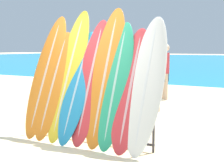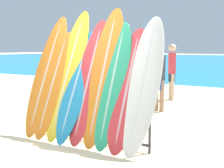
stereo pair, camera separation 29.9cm
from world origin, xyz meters
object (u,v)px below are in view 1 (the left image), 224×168
object	(u,v)px
surfboard_rack	(90,114)
surfboard_slot_1	(54,84)
surfboard_slot_4	(91,80)
surfboard_slot_7	(131,89)
surfboard_slot_2	(69,73)
surfboard_slot_3	(78,86)
person_far_right	(155,75)
surfboard_slot_0	(46,75)
surfboard_slot_8	(147,83)
surfboard_slot_5	(106,75)
person_far_left	(103,70)
person_mid_beach	(165,69)
surfboard_slot_6	(116,84)
person_near_water	(142,68)

from	to	relation	value
surfboard_rack	surfboard_slot_1	bearing A→B (deg)	-179.98
surfboard_slot_4	surfboard_slot_7	distance (m)	0.80
surfboard_slot_2	surfboard_slot_4	bearing A→B (deg)	-5.74
surfboard_slot_3	person_far_right	bearing A→B (deg)	85.09
surfboard_slot_0	surfboard_slot_8	bearing A→B (deg)	-0.86
surfboard_slot_5	person_far_left	size ratio (longest dim) A/B	1.32
surfboard_slot_5	surfboard_slot_1	bearing A→B (deg)	-175.80
surfboard_slot_2	surfboard_slot_4	xyz separation A→B (m)	(0.49, -0.05, -0.10)
surfboard_rack	surfboard_slot_2	distance (m)	0.86
person_mid_beach	person_far_left	size ratio (longest dim) A/B	0.99
surfboard_slot_1	surfboard_slot_8	world-z (taller)	surfboard_slot_8
surfboard_slot_2	surfboard_slot_3	size ratio (longest dim) A/B	1.21
surfboard_slot_5	surfboard_slot_7	world-z (taller)	surfboard_slot_5
surfboard_slot_1	surfboard_slot_6	xyz separation A→B (m)	(1.28, 0.02, 0.07)
surfboard_rack	surfboard_slot_1	xyz separation A→B (m)	(-0.78, -0.00, 0.49)
person_far_right	surfboard_slot_2	bearing A→B (deg)	-84.04
surfboard_rack	surfboard_slot_1	size ratio (longest dim) A/B	1.23
surfboard_slot_0	surfboard_slot_2	xyz separation A→B (m)	(0.52, 0.03, 0.04)
surfboard_slot_0	surfboard_slot_7	distance (m)	1.81
surfboard_slot_7	person_far_left	xyz separation A→B (m)	(-2.62, 3.54, -0.02)
surfboard_slot_1	surfboard_slot_2	xyz separation A→B (m)	(0.28, 0.10, 0.20)
person_far_left	person_far_right	bearing A→B (deg)	161.78
surfboard_slot_1	person_far_left	xyz separation A→B (m)	(-1.06, 3.55, -0.01)
surfboard_slot_6	person_near_water	size ratio (longest dim) A/B	1.31
surfboard_slot_8	person_far_left	bearing A→B (deg)	129.42
surfboard_rack	person_far_right	size ratio (longest dim) A/B	1.40
surfboard_slot_1	surfboard_slot_4	size ratio (longest dim) A/B	0.91
surfboard_slot_3	person_near_water	xyz separation A→B (m)	(-1.52, 6.38, -0.10)
surfboard_slot_4	surfboard_slot_7	world-z (taller)	surfboard_slot_4
surfboard_rack	person_far_left	size ratio (longest dim) A/B	1.35
surfboard_slot_1	surfboard_slot_5	size ratio (longest dim) A/B	0.83
person_mid_beach	person_far_left	world-z (taller)	person_far_left
surfboard_slot_7	person_far_right	size ratio (longest dim) A/B	1.16
surfboard_slot_0	person_mid_beach	world-z (taller)	surfboard_slot_0
surfboard_slot_3	person_far_right	distance (m)	3.11
person_far_left	person_far_right	distance (m)	1.90
person_far_left	surfboard_slot_8	bearing A→B (deg)	124.81
surfboard_slot_2	surfboard_slot_3	bearing A→B (deg)	-20.52
surfboard_slot_1	person_mid_beach	xyz separation A→B (m)	(0.42, 4.96, -0.02)
surfboard_slot_2	surfboard_slot_4	distance (m)	0.51
surfboard_rack	person_mid_beach	bearing A→B (deg)	94.21
surfboard_slot_4	surfboard_slot_5	xyz separation A→B (m)	(0.29, 0.03, 0.10)
surfboard_slot_7	surfboard_rack	bearing A→B (deg)	-179.42
surfboard_slot_4	person_mid_beach	distance (m)	4.92
surfboard_slot_7	person_mid_beach	bearing A→B (deg)	103.09
surfboard_slot_2	surfboard_slot_3	xyz separation A→B (m)	(0.25, -0.09, -0.20)
surfboard_rack	surfboard_slot_6	size ratio (longest dim) A/B	1.15
person_near_water	surfboard_slot_0	bearing A→B (deg)	159.10
surfboard_slot_2	surfboard_slot_5	xyz separation A→B (m)	(0.78, -0.02, -0.00)
surfboard_slot_0	person_mid_beach	xyz separation A→B (m)	(0.65, 4.89, -0.18)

